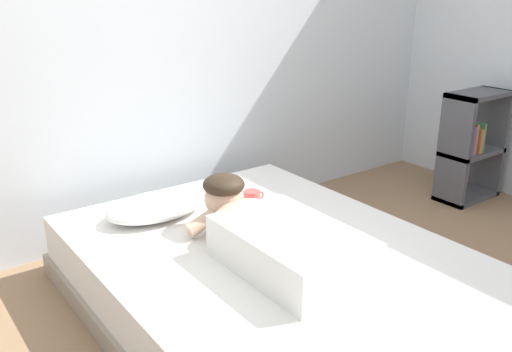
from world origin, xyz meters
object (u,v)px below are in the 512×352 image
at_px(bookshelf, 471,145).
at_px(cell_phone, 326,240).
at_px(person_lying, 269,234).
at_px(coffee_cup, 252,198).
at_px(pillow, 156,206).
at_px(bed, 279,286).

bearing_deg(bookshelf, cell_phone, -166.79).
relative_size(cell_phone, bookshelf, 0.19).
height_order(person_lying, coffee_cup, person_lying).
relative_size(pillow, cell_phone, 3.71).
bearing_deg(cell_phone, coffee_cup, 91.38).
relative_size(person_lying, cell_phone, 6.57).
xyz_separation_m(pillow, person_lying, (0.20, -0.67, 0.05)).
height_order(person_lying, cell_phone, person_lying).
distance_m(bed, pillow, 0.76).
bearing_deg(coffee_cup, cell_phone, -88.62).
relative_size(person_lying, coffee_cup, 7.36).
distance_m(bed, cell_phone, 0.30).
distance_m(person_lying, bookshelf, 2.03).
xyz_separation_m(bed, coffee_cup, (0.23, 0.53, 0.20)).
distance_m(pillow, coffee_cup, 0.51).
bearing_deg(bookshelf, bed, -169.21).
relative_size(bed, pillow, 4.01).
bearing_deg(bed, coffee_cup, 66.31).
bearing_deg(pillow, person_lying, -73.23).
height_order(bed, person_lying, person_lying).
relative_size(bed, person_lying, 2.27).
bearing_deg(coffee_cup, person_lying, -118.53).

